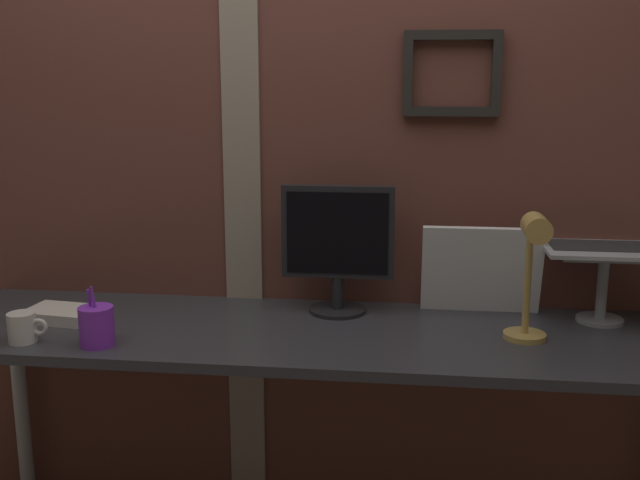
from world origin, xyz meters
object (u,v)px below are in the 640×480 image
Objects in this scene: monitor at (338,241)px; laptop at (601,225)px; desk_lamp at (532,264)px; whiteboard_panel at (481,270)px; coffee_mug at (23,328)px; pen_cup at (97,326)px.

laptop reaches higher than monitor.
laptop is 0.96× the size of desk_lamp.
whiteboard_panel is 0.31m from desk_lamp.
monitor is at bearing 24.50° from coffee_mug.
whiteboard_panel is at bearing 111.58° from desk_lamp.
desk_lamp is 3.25× the size of coffee_mug.
whiteboard_panel reaches higher than pen_cup.
laptop is 1.73m from coffee_mug.
monitor is 2.36× the size of pen_cup.
pen_cup is 1.49× the size of coffee_mug.
coffee_mug is (-1.65, -0.46, -0.24)m from laptop.
coffee_mug is (-1.40, -0.15, -0.19)m from desk_lamp.
laptop is at bearing 5.49° from monitor.
desk_lamp is at bearing -128.51° from laptop.
whiteboard_panel is 3.21× the size of coffee_mug.
laptop is 0.40m from desk_lamp.
coffee_mug is (-1.29, -0.42, -0.10)m from whiteboard_panel.
whiteboard_panel is 2.15× the size of pen_cup.
whiteboard_panel is 1.36m from coffee_mug.
desk_lamp is 1.21m from pen_cup.
monitor is 0.81m from laptop.
pen_cup is (-1.19, -0.15, -0.18)m from desk_lamp.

